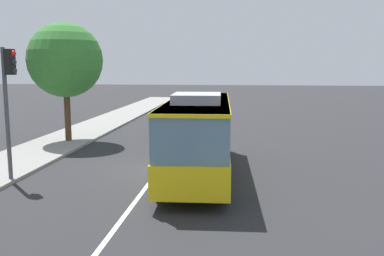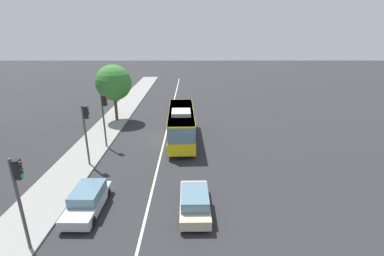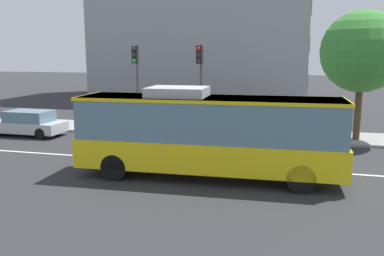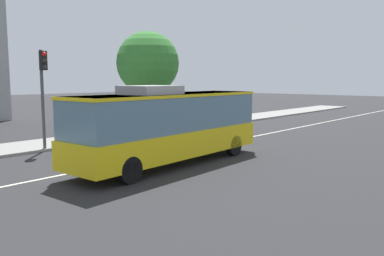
{
  "view_description": "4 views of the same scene",
  "coord_description": "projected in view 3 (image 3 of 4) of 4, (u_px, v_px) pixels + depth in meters",
  "views": [
    {
      "loc": [
        -17.62,
        -3.34,
        4.53
      ],
      "look_at": [
        0.02,
        -1.44,
        1.87
      ],
      "focal_mm": 39.36,
      "sensor_mm": 36.0,
      "label": 1
    },
    {
      "loc": [
        -27.4,
        -2.78,
        10.74
      ],
      "look_at": [
        -1.34,
        -2.86,
        1.58
      ],
      "focal_mm": 26.07,
      "sensor_mm": 36.0,
      "label": 2
    },
    {
      "loc": [
        2.63,
        -16.6,
        4.68
      ],
      "look_at": [
        -1.27,
        -1.28,
        1.81
      ],
      "focal_mm": 38.13,
      "sensor_mm": 36.0,
      "label": 3
    },
    {
      "loc": [
        -12.92,
        -13.8,
        3.72
      ],
      "look_at": [
        -0.4,
        -2.94,
        1.69
      ],
      "focal_mm": 37.31,
      "sensor_mm": 36.0,
      "label": 4
    }
  ],
  "objects": [
    {
      "name": "sidewalk_kerb",
      "position": [
        248.0,
        134.0,
        23.92
      ],
      "size": [
        80.0,
        3.53,
        0.14
      ],
      "primitive_type": "cube",
      "color": "gray",
      "rests_on": "ground_plane"
    },
    {
      "name": "lane_centre_line",
      "position": [
        228.0,
        166.0,
        17.3
      ],
      "size": [
        76.0,
        0.16,
        0.01
      ],
      "primitive_type": "cube",
      "color": "silver",
      "rests_on": "ground_plane"
    },
    {
      "name": "sedan_silver",
      "position": [
        27.0,
        123.0,
        23.73
      ],
      "size": [
        4.52,
        1.87,
        1.46
      ],
      "rotation": [
        0.0,
        0.0,
        3.13
      ],
      "color": "#B7BABF",
      "rests_on": "ground_plane"
    },
    {
      "name": "ground_plane",
      "position": [
        228.0,
        166.0,
        17.3
      ],
      "size": [
        160.0,
        160.0,
        0.0
      ],
      "primitive_type": "plane",
      "color": "#28282B"
    },
    {
      "name": "traffic_light_mid_block",
      "position": [
        136.0,
        74.0,
        23.55
      ],
      "size": [
        0.33,
        0.62,
        5.2
      ],
      "rotation": [
        0.0,
        0.0,
        -1.61
      ],
      "color": "#47474C",
      "rests_on": "ground_plane"
    },
    {
      "name": "traffic_light_near_corner",
      "position": [
        200.0,
        75.0,
        22.31
      ],
      "size": [
        0.35,
        0.62,
        5.2
      ],
      "rotation": [
        0.0,
        0.0,
        -1.67
      ],
      "color": "#47474C",
      "rests_on": "ground_plane"
    },
    {
      "name": "transit_bus",
      "position": [
        208.0,
        131.0,
        15.42
      ],
      "size": [
        10.08,
        2.86,
        3.46
      ],
      "rotation": [
        0.0,
        0.0,
        0.04
      ],
      "color": "yellow",
      "rests_on": "ground_plane"
    },
    {
      "name": "street_tree_kerbside_left",
      "position": [
        362.0,
        52.0,
        21.24
      ],
      "size": [
        4.27,
        4.27,
        6.96
      ],
      "color": "#4C3823",
      "rests_on": "ground_plane"
    }
  ]
}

